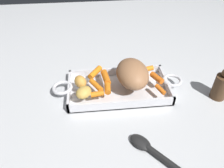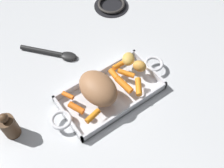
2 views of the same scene
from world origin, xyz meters
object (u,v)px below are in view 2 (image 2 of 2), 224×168
Objects in this scene: baby_carrot_long at (77,108)px; baby_carrot_center_right at (118,65)px; baby_carrot_northwest at (126,73)px; stove_burner_rear at (111,5)px; pepper_mill at (9,126)px; potato_whole at (140,66)px; potato_near_roast at (128,59)px; baby_carrot_short at (93,116)px; baby_carrot_southwest at (114,74)px; serving_spoon at (54,53)px; baby_carrot_center_left at (139,87)px; baby_carrot_northeast at (124,85)px; baby_carrot_southeast at (68,95)px; pork_roast at (98,88)px; roasting_dish at (111,93)px.

baby_carrot_long is 1.27× the size of baby_carrot_center_right.
stove_burner_rear is (0.19, 0.36, -0.04)m from baby_carrot_northwest.
baby_carrot_long is 0.46× the size of pepper_mill.
potato_whole is at bearing -110.84° from stove_burner_rear.
baby_carrot_short is at bearing -153.81° from potato_near_roast.
baby_carrot_northwest is 0.04m from baby_carrot_southwest.
serving_spoon is (-0.20, 0.22, -0.05)m from potato_near_roast.
baby_carrot_short is at bearing -47.01° from serving_spoon.
baby_carrot_center_left is 1.30× the size of potato_whole.
potato_near_roast is at bearing -115.41° from stove_burner_rear.
pepper_mill reaches higher than baby_carrot_center_left.
baby_carrot_long reaches higher than baby_carrot_center_right.
baby_carrot_center_left reaches higher than baby_carrot_short.
baby_carrot_northeast is 0.58× the size of pepper_mill.
baby_carrot_northwest is at bearing -11.08° from baby_carrot_southeast.
pepper_mill is at bearing 163.98° from baby_carrot_center_left.
baby_carrot_northwest is 0.87× the size of baby_carrot_northeast.
pork_roast reaches higher than potato_near_roast.
baby_carrot_long is 1.30× the size of baby_carrot_southeast.
stove_burner_rear is at bearing 59.98° from baby_carrot_northeast.
roasting_dish is at bearing -154.31° from potato_near_roast.
baby_carrot_southeast is at bearing 87.41° from baby_carrot_long.
stove_burner_rear is at bearing 69.16° from potato_whole.
potato_near_roast is at bearing 13.82° from baby_carrot_southwest.
baby_carrot_southeast is 0.52m from stove_burner_rear.
roasting_dish is 0.11m from baby_carrot_center_right.
baby_carrot_southwest is at bearing 149.50° from baby_carrot_northwest.
baby_carrot_center_right is at bearing -121.71° from stove_burner_rear.
pork_roast is 0.18m from potato_whole.
baby_carrot_southwest is at bearing 20.82° from pork_roast.
baby_carrot_center_right is at bearing 176.27° from potato_near_roast.
baby_carrot_long reaches higher than baby_carrot_short.
roasting_dish is 3.11× the size of pork_roast.
baby_carrot_northwest is (0.22, 0.02, -0.00)m from baby_carrot_long.
pepper_mill is at bearing 172.81° from potato_whole.
baby_carrot_long is 0.36× the size of stove_burner_rear.
potato_near_roast is at bearing 69.64° from baby_carrot_center_left.
baby_carrot_northwest reaches higher than serving_spoon.
baby_carrot_southwest is (-0.04, 0.09, -0.00)m from baby_carrot_center_left.
potato_whole is at bearing -44.74° from baby_carrot_center_right.
roasting_dish is 0.10m from baby_carrot_center_left.
baby_carrot_center_right is at bearing 24.30° from pork_roast.
baby_carrot_center_left is 0.12m from potato_near_roast.
baby_carrot_long is at bearing -53.62° from serving_spoon.
baby_carrot_center_right is 0.36× the size of pepper_mill.
baby_carrot_center_left and baby_carrot_southwest have the same top height.
baby_carrot_southwest is 0.96× the size of baby_carrot_center_right.
serving_spoon is (-0.21, 0.27, -0.05)m from potato_whole.
baby_carrot_southwest is 0.04m from baby_carrot_center_right.
pork_roast is 2.29× the size of baby_carrot_center_left.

